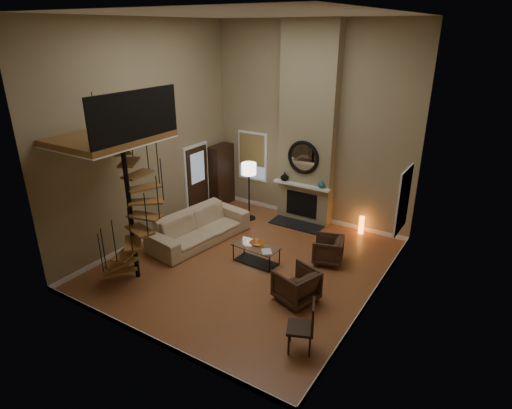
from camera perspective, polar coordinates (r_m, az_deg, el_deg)
The scene contains 33 objects.
ground at distance 10.44m, azimuth -1.18°, elevation -7.86°, with size 6.00×6.50×0.01m, color #AA6537.
back_wall at distance 12.12m, azimuth 7.30°, elevation 10.30°, with size 6.00×0.02×5.50m, color #8E7F5C.
front_wall at distance 7.02m, azimuth -16.06°, elevation 0.56°, with size 6.00×0.02×5.50m, color #8E7F5C.
left_wall at distance 11.24m, azimuth -14.35°, elevation 8.84°, with size 0.02×6.50×5.50m, color #8E7F5C.
right_wall at distance 8.17m, azimuth 16.59°, elevation 3.58°, with size 0.02×6.50×5.50m, color #8E7F5C.
ceiling at distance 9.02m, azimuth -1.48°, elevation 23.92°, with size 6.00×6.50×0.01m, color silver.
baseboard_back at distance 12.94m, azimuth 6.71°, elevation -1.42°, with size 6.00×0.02×0.12m, color white.
baseboard_front at distance 8.37m, azimuth -13.98°, elevation -16.76°, with size 6.00×0.02×0.12m, color white.
baseboard_left at distance 12.12m, azimuth -13.11°, elevation -3.60°, with size 0.02×6.50×0.12m, color white.
baseboard_right at distance 9.35m, azimuth 14.69°, elevation -12.19°, with size 0.02×6.50×0.12m, color white.
chimney_breast at distance 11.96m, azimuth 6.91°, elevation 10.15°, with size 1.60×0.38×5.50m, color #887C58.
hearth at distance 12.41m, azimuth 5.34°, elevation -2.66°, with size 1.50×0.60×0.04m, color black.
firebox at distance 12.43m, azimuth 6.04°, elevation 0.04°, with size 0.95×0.02×0.72m, color black.
mantel at distance 12.15m, azimuth 5.99°, elevation 2.54°, with size 1.70×0.18×0.06m, color white.
mirror_frame at distance 11.96m, azimuth 6.27°, elevation 6.22°, with size 0.94×0.94×0.10m, color black.
mirror_disc at distance 11.97m, azimuth 6.29°, elevation 6.24°, with size 0.80×0.80×0.01m, color white.
vase_left at distance 12.37m, azimuth 3.82°, elevation 3.73°, with size 0.24×0.24×0.25m, color black.
vase_right at distance 11.91m, azimuth 8.68°, elevation 2.66°, with size 0.20×0.20×0.21m, color #174F51.
window_back at distance 13.26m, azimuth -0.47°, elevation 6.51°, with size 1.02×0.06×1.52m.
window_right at distance 10.38m, azimuth 18.94°, elevation 0.68°, with size 0.06×1.02×1.52m.
entry_door at distance 12.94m, azimuth -7.82°, elevation 3.22°, with size 0.10×1.05×2.16m.
loft at distance 9.28m, azimuth -18.45°, elevation 8.68°, with size 1.70×2.20×1.09m.
spiral_stair at distance 9.51m, azimuth -16.33°, elevation 0.04°, with size 1.47×1.47×4.06m.
hutch at distance 13.61m, azimuth -4.63°, elevation 3.89°, with size 0.41×0.86×1.93m, color black.
sofa at distance 11.43m, azimuth -7.51°, elevation -2.97°, with size 2.80×1.09×0.82m, color tan.
armchair_near at distance 10.44m, azimuth 9.87°, elevation -5.97°, with size 0.68×0.70×0.64m, color #402A1D.
armchair_far at distance 8.98m, azimuth 5.68°, elevation -10.79°, with size 0.76×0.78×0.71m, color #402A1D.
coffee_table at distance 10.34m, azimuth 0.02°, elevation -6.34°, with size 1.14×0.60×0.43m.
bowl at distance 10.27m, azimuth 0.17°, elevation -5.18°, with size 0.36×0.36×0.09m, color #C86B23.
book at distance 9.98m, azimuth 1.27°, elevation -6.30°, with size 0.22×0.29×0.03m, color gray.
floor_lamp at distance 12.27m, azimuth -0.95°, elevation 4.16°, with size 0.42×0.42×1.72m.
accent_lamp at distance 12.13m, azimuth 13.79°, elevation -2.66°, with size 0.14×0.14×0.49m, color orange.
side_chair at distance 7.73m, azimuth 6.58°, elevation -15.51°, with size 0.60×0.60×0.98m.
Camera 1 is at (4.97, -7.52, 5.26)m, focal length 30.17 mm.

